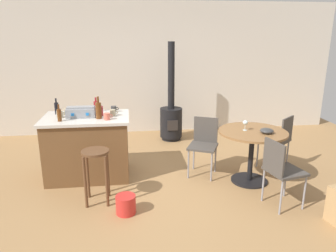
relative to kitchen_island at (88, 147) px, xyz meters
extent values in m
plane|color=#A37A4C|center=(1.05, -0.50, -0.46)|extent=(8.80, 8.80, 0.00)
cube|color=beige|center=(1.05, 2.23, 0.89)|extent=(8.00, 0.10, 2.70)
cube|color=brown|center=(0.00, 0.00, -0.02)|extent=(1.16, 0.76, 0.87)
cube|color=beige|center=(0.00, 0.00, 0.43)|extent=(1.22, 0.82, 0.04)
cylinder|color=brown|center=(0.32, -0.68, -0.13)|extent=(0.04, 0.04, 0.66)
cylinder|color=brown|center=(0.06, -0.68, -0.13)|extent=(0.04, 0.04, 0.66)
cylinder|color=brown|center=(0.06, -0.93, -0.13)|extent=(0.04, 0.04, 0.66)
cylinder|color=brown|center=(0.32, -0.93, -0.13)|extent=(0.04, 0.04, 0.66)
cylinder|color=brown|center=(0.19, -0.81, 0.22)|extent=(0.34, 0.34, 0.03)
cylinder|color=black|center=(2.31, -0.49, -0.45)|extent=(0.52, 0.52, 0.02)
cylinder|color=black|center=(2.31, -0.49, -0.09)|extent=(0.07, 0.07, 0.73)
cylinder|color=olive|center=(2.31, -0.49, 0.28)|extent=(0.94, 0.94, 0.03)
cube|color=#47423D|center=(2.46, -1.18, 0.00)|extent=(0.48, 0.48, 0.03)
cube|color=#47423D|center=(2.28, -1.22, 0.20)|extent=(0.10, 0.36, 0.40)
cylinder|color=gray|center=(2.26, -1.05, -0.24)|extent=(0.02, 0.02, 0.44)
cylinder|color=gray|center=(2.33, -1.38, -0.24)|extent=(0.02, 0.02, 0.44)
cylinder|color=gray|center=(2.67, -1.31, -0.24)|extent=(0.02, 0.02, 0.44)
cylinder|color=gray|center=(2.59, -0.97, -0.24)|extent=(0.02, 0.02, 0.44)
cube|color=#47423D|center=(2.86, -0.03, -0.01)|extent=(0.56, 0.56, 0.03)
cube|color=#47423D|center=(2.98, -0.17, 0.19)|extent=(0.29, 0.25, 0.40)
cylinder|color=gray|center=(2.83, -0.27, -0.24)|extent=(0.02, 0.02, 0.44)
cylinder|color=gray|center=(3.09, -0.05, -0.24)|extent=(0.02, 0.02, 0.44)
cylinder|color=gray|center=(2.88, 0.21, -0.24)|extent=(0.02, 0.02, 0.44)
cylinder|color=gray|center=(2.62, -0.01, -0.24)|extent=(0.02, 0.02, 0.44)
cube|color=#47423D|center=(1.68, -0.19, -0.01)|extent=(0.53, 0.53, 0.03)
cube|color=#47423D|center=(1.76, -0.02, 0.19)|extent=(0.34, 0.17, 0.40)
cylinder|color=gray|center=(1.90, -0.11, -0.24)|extent=(0.02, 0.02, 0.44)
cylinder|color=gray|center=(1.59, 0.03, -0.24)|extent=(0.02, 0.02, 0.44)
cylinder|color=gray|center=(1.45, -0.28, -0.24)|extent=(0.02, 0.02, 0.44)
cylinder|color=gray|center=(1.76, -0.42, -0.24)|extent=(0.02, 0.02, 0.44)
cylinder|color=black|center=(1.44, 1.55, -0.43)|extent=(0.37, 0.37, 0.06)
cylinder|color=black|center=(1.44, 1.55, -0.11)|extent=(0.44, 0.44, 0.58)
cube|color=#2D2826|center=(1.44, 1.33, -0.11)|extent=(0.20, 0.02, 0.20)
cylinder|color=black|center=(1.44, 1.55, 0.82)|extent=(0.13, 0.13, 1.28)
cube|color=gray|center=(-0.06, -0.01, 0.52)|extent=(0.40, 0.20, 0.13)
cube|color=gray|center=(-0.06, -0.01, 0.60)|extent=(0.38, 0.12, 0.02)
cube|color=blue|center=(-0.16, -0.12, 0.52)|extent=(0.04, 0.01, 0.04)
cube|color=blue|center=(0.04, -0.12, 0.52)|extent=(0.04, 0.01, 0.04)
cylinder|color=#603314|center=(-0.32, -0.21, 0.54)|extent=(0.06, 0.06, 0.17)
cylinder|color=#603314|center=(-0.32, -0.21, 0.66)|extent=(0.02, 0.02, 0.07)
cylinder|color=maroon|center=(0.12, 0.30, 0.53)|extent=(0.07, 0.07, 0.16)
cylinder|color=maroon|center=(0.12, 0.30, 0.64)|extent=(0.03, 0.03, 0.06)
cylinder|color=#603314|center=(0.20, -0.13, 0.57)|extent=(0.08, 0.08, 0.22)
cylinder|color=#603314|center=(0.20, -0.13, 0.72)|extent=(0.03, 0.03, 0.09)
cylinder|color=black|center=(-0.44, 0.21, 0.54)|extent=(0.06, 0.06, 0.17)
cylinder|color=black|center=(-0.44, 0.21, 0.66)|extent=(0.02, 0.02, 0.07)
cylinder|color=maroon|center=(0.20, 0.04, 0.52)|extent=(0.08, 0.08, 0.14)
cylinder|color=maroon|center=(0.20, 0.04, 0.62)|extent=(0.03, 0.03, 0.05)
cylinder|color=tan|center=(-0.35, -0.01, 0.50)|extent=(0.09, 0.09, 0.10)
torus|color=tan|center=(-0.30, -0.01, 0.51)|extent=(0.05, 0.01, 0.05)
cylinder|color=tan|center=(0.38, 0.01, 0.50)|extent=(0.08, 0.08, 0.09)
torus|color=tan|center=(0.43, 0.01, 0.50)|extent=(0.05, 0.01, 0.05)
cylinder|color=#383838|center=(0.39, 0.24, 0.50)|extent=(0.08, 0.08, 0.09)
torus|color=#383838|center=(0.44, 0.24, 0.50)|extent=(0.05, 0.01, 0.05)
cylinder|color=#DB6651|center=(0.31, -0.21, 0.50)|extent=(0.09, 0.09, 0.09)
torus|color=#DB6651|center=(0.37, -0.21, 0.51)|extent=(0.05, 0.01, 0.05)
cylinder|color=tan|center=(-0.30, 0.21, 0.50)|extent=(0.08, 0.08, 0.08)
torus|color=tan|center=(-0.25, 0.21, 0.50)|extent=(0.05, 0.01, 0.05)
cylinder|color=silver|center=(2.21, -0.44, 0.30)|extent=(0.06, 0.06, 0.00)
cylinder|color=silver|center=(2.21, -0.44, 0.34)|extent=(0.01, 0.01, 0.08)
ellipsoid|color=silver|center=(2.21, -0.44, 0.41)|extent=(0.07, 0.07, 0.06)
ellipsoid|color=#383838|center=(2.45, -0.61, 0.33)|extent=(0.18, 0.18, 0.07)
cylinder|color=red|center=(0.54, -1.12, -0.35)|extent=(0.24, 0.24, 0.22)
camera|label=1|loc=(0.62, -4.48, 1.58)|focal=33.83mm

